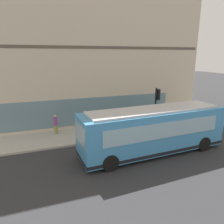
{
  "coord_description": "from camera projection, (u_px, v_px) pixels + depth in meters",
  "views": [
    {
      "loc": [
        -11.85,
        4.47,
        6.44
      ],
      "look_at": [
        2.56,
        -0.73,
        2.34
      ],
      "focal_mm": 34.2,
      "sensor_mm": 36.0,
      "label": 1
    }
  ],
  "objects": [
    {
      "name": "pedestrian_near_building_entrance",
      "position": [
        55.0,
        123.0,
        17.29
      ],
      "size": [
        0.32,
        0.32,
        1.64
      ],
      "color": "#99994C",
      "rests_on": "sidewalk_curb"
    },
    {
      "name": "city_bus_nearside",
      "position": [
        153.0,
        131.0,
        14.25
      ],
      "size": [
        3.05,
        10.16,
        3.07
      ],
      "color": "#3F8CC6",
      "rests_on": "ground"
    },
    {
      "name": "ground",
      "position": [
        115.0,
        157.0,
        13.9
      ],
      "size": [
        120.0,
        120.0,
        0.0
      ],
      "primitive_type": "plane",
      "color": "#2D2D30"
    },
    {
      "name": "building_corner",
      "position": [
        80.0,
        55.0,
        21.44
      ],
      "size": [
        7.97,
        22.14,
        12.83
      ],
      "color": "beige",
      "rests_on": "ground"
    },
    {
      "name": "pedestrian_near_hydrant",
      "position": [
        174.0,
        112.0,
        20.87
      ],
      "size": [
        0.32,
        0.32,
        1.57
      ],
      "color": "#3F8C4C",
      "rests_on": "sidewalk_curb"
    },
    {
      "name": "traffic_light_near_corner",
      "position": [
        157.0,
        101.0,
        17.79
      ],
      "size": [
        0.32,
        0.49,
        3.68
      ],
      "color": "black",
      "rests_on": "sidewalk_curb"
    },
    {
      "name": "pedestrian_by_light_pole",
      "position": [
        95.0,
        122.0,
        17.81
      ],
      "size": [
        0.32,
        0.32,
        1.6
      ],
      "color": "#99994C",
      "rests_on": "sidewalk_curb"
    },
    {
      "name": "fire_hydrant",
      "position": [
        141.0,
        129.0,
        17.74
      ],
      "size": [
        0.35,
        0.35,
        0.74
      ],
      "color": "red",
      "rests_on": "sidewalk_curb"
    },
    {
      "name": "sidewalk_curb",
      "position": [
        96.0,
        134.0,
        17.86
      ],
      "size": [
        3.56,
        40.0,
        0.15
      ],
      "primitive_type": "cube",
      "color": "#B2ADA3",
      "rests_on": "ground"
    },
    {
      "name": "newspaper_vending_box",
      "position": [
        128.0,
        127.0,
        17.88
      ],
      "size": [
        0.44,
        0.43,
        0.9
      ],
      "color": "#197233",
      "rests_on": "sidewalk_curb"
    }
  ]
}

